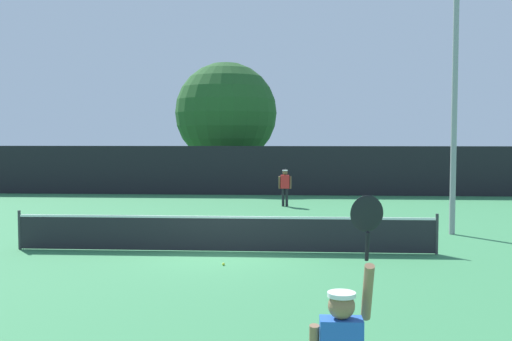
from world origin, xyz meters
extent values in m
plane|color=#387F4C|center=(0.00, 0.00, 0.00)|extent=(120.00, 120.00, 0.00)
cube|color=#232328|center=(0.00, 0.00, 0.48)|extent=(11.25, 0.03, 0.91)
cube|color=white|center=(0.00, 0.00, 0.93)|extent=(11.25, 0.04, 0.06)
cylinder|color=#333338|center=(-5.62, 0.00, 0.54)|extent=(0.08, 0.08, 1.07)
cylinder|color=#333338|center=(5.62, 0.00, 0.54)|extent=(0.08, 0.08, 1.07)
cube|color=black|center=(0.00, 15.17, 1.29)|extent=(37.16, 0.12, 2.57)
sphere|color=#8C6647|center=(2.26, -10.34, 1.60)|extent=(0.24, 0.24, 0.24)
cylinder|color=white|center=(2.26, -10.34, 1.70)|extent=(0.25, 0.25, 0.04)
cylinder|color=#8C6647|center=(2.50, -10.25, 1.70)|extent=(0.09, 0.33, 0.58)
cylinder|color=black|center=(2.50, -10.19, 2.11)|extent=(0.04, 0.11, 0.28)
ellipsoid|color=black|center=(2.50, -10.13, 2.40)|extent=(0.30, 0.13, 0.36)
cube|color=red|center=(1.53, 10.23, 1.09)|extent=(0.38, 0.22, 0.59)
sphere|color=brown|center=(1.53, 10.23, 1.49)|extent=(0.23, 0.23, 0.23)
cylinder|color=white|center=(1.53, 10.23, 1.59)|extent=(0.24, 0.24, 0.04)
cylinder|color=black|center=(1.45, 10.23, 0.40)|extent=(0.12, 0.12, 0.80)
cylinder|color=black|center=(1.61, 10.23, 0.40)|extent=(0.12, 0.12, 0.80)
cylinder|color=brown|center=(1.29, 10.23, 1.06)|extent=(0.09, 0.17, 0.56)
cylinder|color=brown|center=(1.77, 10.23, 1.06)|extent=(0.09, 0.16, 0.56)
sphere|color=#CCE033|center=(0.19, -1.69, 0.03)|extent=(0.07, 0.07, 0.07)
cylinder|color=gray|center=(6.88, 3.22, 3.76)|extent=(0.18, 0.18, 7.51)
cylinder|color=brown|center=(-2.15, 19.88, 1.10)|extent=(0.56, 0.56, 2.19)
sphere|color=#235123|center=(-2.15, 19.88, 4.49)|extent=(6.11, 6.11, 6.11)
cube|color=white|center=(-3.12, 23.47, 0.60)|extent=(2.46, 4.42, 0.90)
cube|color=#2D333D|center=(-3.12, 23.17, 1.37)|extent=(1.99, 2.41, 0.64)
cylinder|color=black|center=(-3.97, 24.87, 0.30)|extent=(0.22, 0.60, 0.60)
cylinder|color=black|center=(-2.27, 24.87, 0.30)|extent=(0.22, 0.60, 0.60)
cylinder|color=black|center=(-3.97, 22.07, 0.30)|extent=(0.22, 0.60, 0.60)
cylinder|color=black|center=(-2.27, 22.07, 0.30)|extent=(0.22, 0.60, 0.60)
cube|color=black|center=(6.26, 22.20, 0.60)|extent=(2.18, 4.32, 0.90)
cube|color=#2D333D|center=(6.26, 21.90, 1.37)|extent=(1.85, 2.31, 0.64)
cylinder|color=black|center=(5.41, 23.60, 0.30)|extent=(0.22, 0.60, 0.60)
cylinder|color=black|center=(7.11, 23.60, 0.30)|extent=(0.22, 0.60, 0.60)
cylinder|color=black|center=(5.41, 20.80, 0.30)|extent=(0.22, 0.60, 0.60)
cylinder|color=black|center=(7.11, 20.80, 0.30)|extent=(0.22, 0.60, 0.60)
camera|label=1|loc=(1.81, -15.50, 3.10)|focal=41.19mm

